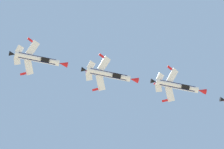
# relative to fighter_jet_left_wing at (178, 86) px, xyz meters

# --- Properties ---
(fighter_jet_left_wing) EXTENTS (15.96, 8.17, 6.88)m
(fighter_jet_left_wing) POSITION_rel_fighter_jet_left_wing_xyz_m (0.00, 0.00, 0.00)
(fighter_jet_left_wing) COLOR white
(fighter_jet_right_wing) EXTENTS (15.96, 8.64, 6.30)m
(fighter_jet_right_wing) POSITION_rel_fighter_jet_left_wing_xyz_m (-19.31, 2.56, -1.10)
(fighter_jet_right_wing) COLOR white
(fighter_jet_left_outer) EXTENTS (15.96, 8.54, 6.44)m
(fighter_jet_left_outer) POSITION_rel_fighter_jet_left_wing_xyz_m (-38.82, 5.08, -0.27)
(fighter_jet_left_outer) COLOR white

